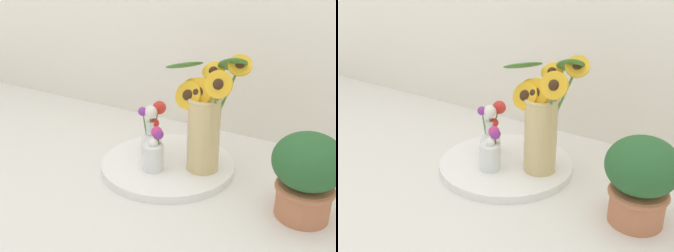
{
  "view_description": "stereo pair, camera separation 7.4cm",
  "coord_description": "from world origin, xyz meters",
  "views": [
    {
      "loc": [
        0.58,
        -0.86,
        0.61
      ],
      "look_at": [
        0.01,
        0.1,
        0.14
      ],
      "focal_mm": 42.0,
      "sensor_mm": 36.0,
      "label": 1
    },
    {
      "loc": [
        0.64,
        -0.81,
        0.61
      ],
      "look_at": [
        0.01,
        0.1,
        0.14
      ],
      "focal_mm": 42.0,
      "sensor_mm": 36.0,
      "label": 2
    }
  ],
  "objects": [
    {
      "name": "ground_plane",
      "position": [
        0.0,
        0.0,
        0.0
      ],
      "size": [
        6.0,
        6.0,
        0.0
      ],
      "primitive_type": "plane",
      "color": "silver"
    },
    {
      "name": "serving_tray",
      "position": [
        0.01,
        0.1,
        0.01
      ],
      "size": [
        0.42,
        0.42,
        0.02
      ],
      "color": "white",
      "rests_on": "ground_plane"
    },
    {
      "name": "mason_jar_sunflowers",
      "position": [
        0.13,
        0.12,
        0.18
      ],
      "size": [
        0.26,
        0.18,
        0.36
      ],
      "color": "#D1B77A",
      "rests_on": "serving_tray"
    },
    {
      "name": "vase_small_center",
      "position": [
        0.0,
        0.03,
        0.08
      ],
      "size": [
        0.06,
        0.07,
        0.13
      ],
      "color": "white",
      "rests_on": "serving_tray"
    },
    {
      "name": "vase_bulb_right",
      "position": [
        -0.06,
        0.13,
        0.1
      ],
      "size": [
        0.07,
        0.09,
        0.17
      ],
      "color": "white",
      "rests_on": "serving_tray"
    },
    {
      "name": "potted_plant",
      "position": [
        0.44,
        0.05,
        0.13
      ],
      "size": [
        0.18,
        0.18,
        0.23
      ],
      "color": "#B7704C",
      "rests_on": "ground_plane"
    }
  ]
}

